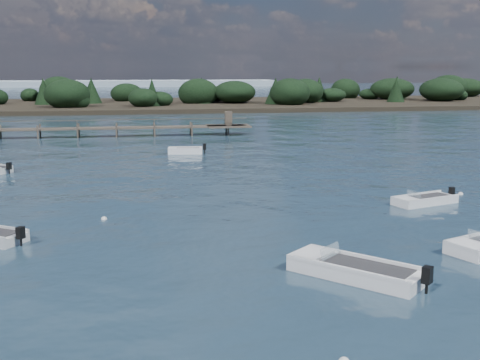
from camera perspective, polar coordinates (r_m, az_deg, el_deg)
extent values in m
plane|color=#182A38|center=(82.53, -5.11, 5.17)|extent=(400.00, 400.00, 0.00)
cube|color=silver|center=(36.74, 17.11, -2.03)|extent=(4.18, 2.62, 0.61)
cube|color=silver|center=(35.65, 15.44, -1.73)|extent=(1.31, 1.56, 0.12)
cube|color=#2A292C|center=(36.90, 17.48, -1.54)|extent=(2.90, 1.95, 0.10)
cube|color=silver|center=(36.19, 17.90, -1.68)|extent=(3.75, 1.31, 0.12)
cube|color=silver|center=(37.14, 16.39, -1.29)|extent=(3.75, 1.31, 0.12)
cube|color=black|center=(38.17, 19.44, -0.99)|extent=(0.32, 0.36, 0.48)
cylinder|color=black|center=(38.25, 19.40, -1.61)|extent=(0.11, 0.11, 0.48)
cube|color=silver|center=(36.03, 16.18, -1.30)|extent=(0.46, 1.05, 0.36)
cube|color=silver|center=(27.17, 20.92, -5.76)|extent=(1.67, 1.93, 0.14)
cube|color=silver|center=(29.07, 21.80, -4.77)|extent=(4.48, 1.91, 0.14)
cube|color=silver|center=(55.56, -5.21, 2.61)|extent=(3.23, 1.62, 0.72)
cube|color=silver|center=(55.57, -6.43, 3.03)|extent=(0.88, 1.20, 0.14)
cube|color=#2A292C|center=(55.50, -4.96, 2.96)|extent=(2.22, 1.25, 0.12)
cube|color=silver|center=(54.95, -5.24, 2.96)|extent=(3.09, 0.52, 0.14)
cube|color=silver|center=(56.05, -5.19, 3.12)|extent=(3.09, 0.52, 0.14)
cube|color=black|center=(55.43, -3.38, 3.18)|extent=(0.33, 0.39, 0.57)
cylinder|color=black|center=(55.49, -3.37, 2.68)|extent=(0.12, 0.12, 0.57)
cube|color=black|center=(28.54, -20.10, -4.72)|extent=(0.41, 0.43, 0.53)
cylinder|color=black|center=(28.66, -20.04, -5.62)|extent=(0.13, 0.13, 0.53)
cube|color=black|center=(48.02, -21.06, 1.25)|extent=(0.40, 0.42, 0.52)
cylinder|color=black|center=(48.10, -21.03, 0.72)|extent=(0.13, 0.13, 0.52)
cube|color=silver|center=(23.52, 10.88, -8.78)|extent=(4.79, 4.96, 0.77)
cube|color=silver|center=(24.24, 6.85, -6.95)|extent=(2.05, 2.03, 0.15)
cube|color=#2A292C|center=(23.24, 11.80, -8.12)|extent=(3.42, 3.53, 0.13)
cube|color=silver|center=(22.65, 9.92, -8.32)|extent=(3.52, 3.79, 0.15)
cube|color=silver|center=(24.12, 11.85, -7.20)|extent=(3.52, 3.79, 0.15)
cube|color=black|center=(22.32, 17.33, -8.58)|extent=(0.48, 0.48, 0.60)
cylinder|color=black|center=(22.50, 17.26, -9.85)|extent=(0.15, 0.15, 0.60)
cube|color=silver|center=(23.79, 8.54, -6.68)|extent=(1.10, 1.04, 0.46)
sphere|color=silver|center=(28.40, 21.42, -6.16)|extent=(0.32, 0.32, 0.32)
sphere|color=silver|center=(32.35, -12.76, -3.67)|extent=(0.32, 0.32, 0.32)
sphere|color=silver|center=(40.12, 20.19, -1.29)|extent=(0.32, 0.32, 0.32)
cube|color=#4E4439|center=(71.02, -1.10, 5.13)|extent=(5.00, 3.20, 0.18)
cube|color=#4E4439|center=(70.94, -1.11, 5.86)|extent=(0.80, 0.80, 1.60)
cylinder|color=#4E4439|center=(72.74, -21.74, 4.03)|extent=(0.20, 0.20, 2.20)
cylinder|color=#4E4439|center=(70.29, -18.61, 4.03)|extent=(0.20, 0.20, 2.20)
cylinder|color=#4E4439|center=(71.97, -18.41, 4.18)|extent=(0.20, 0.20, 2.20)
cylinder|color=#4E4439|center=(69.76, -15.14, 4.17)|extent=(0.20, 0.20, 2.20)
cylinder|color=#4E4439|center=(71.45, -15.02, 4.32)|extent=(0.20, 0.20, 2.20)
cylinder|color=#4E4439|center=(69.48, -11.63, 4.30)|extent=(0.20, 0.20, 2.20)
cylinder|color=#4E4439|center=(71.18, -11.59, 4.45)|extent=(0.20, 0.20, 2.20)
cylinder|color=#4E4439|center=(69.46, -8.10, 4.41)|extent=(0.20, 0.20, 2.20)
cylinder|color=#4E4439|center=(71.16, -8.14, 4.55)|extent=(0.20, 0.20, 2.20)
cylinder|color=#4E4439|center=(69.71, -4.58, 4.50)|extent=(0.20, 0.20, 2.20)
cylinder|color=#4E4439|center=(71.41, -4.71, 4.65)|extent=(0.20, 0.20, 2.20)
cylinder|color=#4E4439|center=(70.22, -1.10, 4.58)|extent=(0.20, 0.20, 2.20)
cylinder|color=#4E4439|center=(71.90, -1.31, 4.72)|extent=(0.20, 0.20, 2.20)
cube|color=black|center=(126.16, 4.85, 7.07)|extent=(190.00, 40.00, 1.60)
ellipsoid|color=black|center=(126.01, 4.87, 8.34)|extent=(180.50, 36.00, 4.40)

